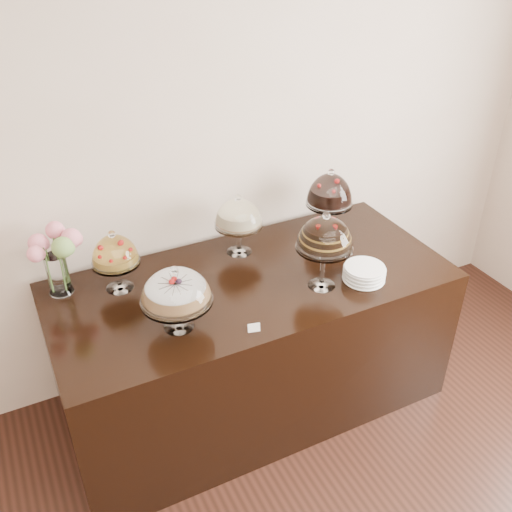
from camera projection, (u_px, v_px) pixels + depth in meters
name	position (u px, v px, depth m)	size (l,w,h in m)	color
wall_back	(186.00, 146.00, 3.16)	(5.00, 0.04, 3.00)	beige
display_counter	(252.00, 342.00, 3.36)	(2.20, 1.00, 0.90)	black
cake_stand_sugar_sponge	(176.00, 290.00, 2.66)	(0.35, 0.35, 0.35)	white
cake_stand_choco_layer	(325.00, 236.00, 2.91)	(0.30, 0.30, 0.44)	white
cake_stand_cheesecake	(238.00, 216.00, 3.24)	(0.28, 0.28, 0.37)	white
cake_stand_dark_choco	(330.00, 192.00, 3.42)	(0.29, 0.29, 0.42)	white
cake_stand_fruit_tart	(115.00, 253.00, 2.94)	(0.25, 0.25, 0.35)	white
flower_vase	(56.00, 254.00, 2.89)	(0.28, 0.28, 0.38)	white
plate_stack	(364.00, 273.00, 3.10)	(0.22, 0.22, 0.08)	white
price_card_left	(254.00, 328.00, 2.74)	(0.06, 0.01, 0.04)	white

